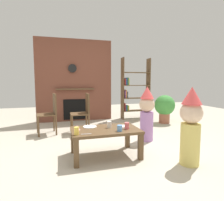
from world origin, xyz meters
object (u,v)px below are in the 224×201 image
object	(u,v)px
coffee_table	(105,133)
paper_cup_center	(77,131)
paper_cup_near_right	(120,128)
child_in_pink	(147,112)
paper_cup_near_left	(127,126)
dining_chair_left	(51,111)
paper_plate_rear	(124,126)
bookshelf	(133,91)
dining_chair_middle	(84,111)
potted_plant_tall	(165,107)
birthday_cake_slice	(77,127)
child_with_cone_hat	(191,124)
paper_plate_front	(90,127)
paper_cup_far_left	(109,124)

from	to	relation	value
coffee_table	paper_cup_center	xyz separation A→B (m)	(-0.46, -0.20, 0.12)
paper_cup_near_right	child_in_pink	distance (m)	1.08
paper_cup_near_left	dining_chair_left	size ratio (longest dim) A/B	0.11
paper_plate_rear	child_in_pink	xyz separation A→B (m)	(0.65, 0.48, 0.13)
bookshelf	dining_chair_middle	bearing A→B (deg)	-144.48
paper_cup_center	potted_plant_tall	size ratio (longest dim) A/B	0.14
bookshelf	potted_plant_tall	world-z (taller)	bookshelf
paper_cup_center	birthday_cake_slice	bearing A→B (deg)	83.31
coffee_table	child_with_cone_hat	size ratio (longest dim) A/B	0.95
child_in_pink	potted_plant_tall	world-z (taller)	child_in_pink
child_in_pink	birthday_cake_slice	bearing A→B (deg)	-9.94
bookshelf	paper_cup_center	distance (m)	3.56
coffee_table	paper_plate_rear	world-z (taller)	paper_plate_rear
paper_cup_center	dining_chair_left	xyz separation A→B (m)	(-0.41, 1.77, 0.02)
coffee_table	potted_plant_tall	bearing A→B (deg)	39.97
paper_cup_center	paper_plate_front	size ratio (longest dim) A/B	0.50
paper_cup_near_left	bookshelf	bearing A→B (deg)	65.62
coffee_table	birthday_cake_slice	world-z (taller)	birthday_cake_slice
paper_cup_far_left	birthday_cake_slice	bearing A→B (deg)	-179.61
paper_cup_near_left	child_in_pink	size ratio (longest dim) A/B	0.10
child_with_cone_hat	dining_chair_middle	distance (m)	2.40
dining_chair_left	birthday_cake_slice	bearing A→B (deg)	97.30
child_in_pink	paper_cup_near_left	bearing A→B (deg)	15.26
bookshelf	birthday_cake_slice	xyz separation A→B (m)	(-2.01, -2.63, -0.40)
birthday_cake_slice	child_in_pink	bearing A→B (deg)	18.64
dining_chair_left	paper_cup_near_left	bearing A→B (deg)	116.58
coffee_table	child_in_pink	world-z (taller)	child_in_pink
coffee_table	paper_plate_rear	xyz separation A→B (m)	(0.32, 0.06, 0.07)
paper_cup_far_left	child_with_cone_hat	distance (m)	1.20
dining_chair_middle	potted_plant_tall	world-z (taller)	dining_chair_middle
paper_plate_rear	dining_chair_left	size ratio (longest dim) A/B	0.20
child_with_cone_hat	bookshelf	bearing A→B (deg)	-68.87
paper_cup_center	paper_plate_rear	distance (m)	0.83
paper_cup_center	child_with_cone_hat	world-z (taller)	child_with_cone_hat
child_with_cone_hat	dining_chair_middle	size ratio (longest dim) A/B	1.22
child_in_pink	potted_plant_tall	bearing A→B (deg)	-161.49
child_in_pink	dining_chair_middle	xyz separation A→B (m)	(-1.12, 0.92, -0.06)
coffee_table	paper_cup_near_left	xyz separation A→B (m)	(0.32, -0.10, 0.12)
bookshelf	dining_chair_middle	size ratio (longest dim) A/B	2.11
paper_cup_far_left	paper_plate_front	xyz separation A→B (m)	(-0.29, 0.12, -0.05)
paper_plate_rear	paper_cup_center	bearing A→B (deg)	-161.75
coffee_table	paper_cup_center	world-z (taller)	paper_cup_center
paper_cup_near_right	paper_cup_far_left	size ratio (longest dim) A/B	0.89
paper_cup_near_left	potted_plant_tall	size ratio (longest dim) A/B	0.13
paper_cup_near_left	paper_plate_front	xyz separation A→B (m)	(-0.53, 0.27, -0.05)
dining_chair_left	dining_chair_middle	world-z (taller)	same
paper_cup_center	child_with_cone_hat	xyz separation A→B (m)	(1.53, -0.41, 0.09)
paper_cup_near_left	child_with_cone_hat	world-z (taller)	child_with_cone_hat
coffee_table	birthday_cake_slice	distance (m)	0.45
paper_cup_center	child_with_cone_hat	bearing A→B (deg)	-15.14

